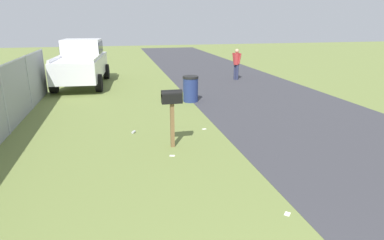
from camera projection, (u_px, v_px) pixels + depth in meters
The scene contains 9 objects.
road_asphalt at pixel (355, 145), 7.94m from camera, with size 60.00×5.81×0.01m, color #38383D.
mailbox at pixel (172, 102), 7.54m from camera, with size 0.22×0.48×1.42m.
pickup_truck at pixel (82, 61), 15.15m from camera, with size 5.08×2.40×2.09m.
trash_bin at pixel (191, 89), 12.11m from camera, with size 0.59×0.59×0.97m.
pedestrian at pixel (237, 62), 16.46m from camera, with size 0.44×0.36×1.57m.
litter_wrapper_by_mailbox at pixel (204, 129), 9.14m from camera, with size 0.12×0.08×0.01m, color silver.
litter_can_far_scatter at pixel (134, 132), 8.81m from camera, with size 0.07×0.07×0.12m, color silver.
litter_wrapper_midfield_a at pixel (172, 156), 7.34m from camera, with size 0.12×0.08×0.01m, color silver.
litter_wrapper_midfield_b at pixel (287, 214), 5.14m from camera, with size 0.12×0.08×0.01m, color silver.
Camera 1 is at (-0.29, 1.35, 2.96)m, focal length 30.12 mm.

